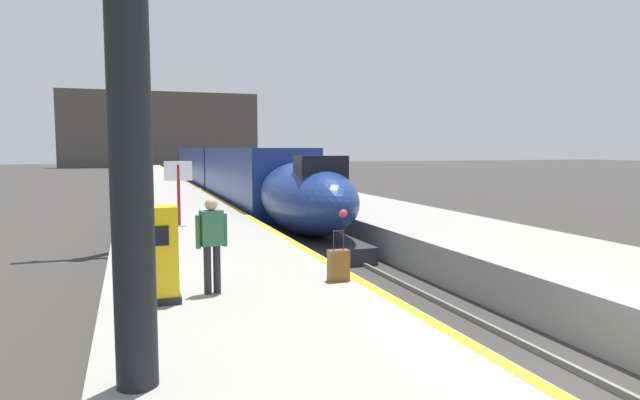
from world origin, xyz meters
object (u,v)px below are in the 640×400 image
object	(u,v)px
passenger_near_edge	(212,238)
station_column_mid	(126,58)
highspeed_train_main	(232,175)
departure_info_board	(178,180)
rolling_suitcase	(338,265)
ticket_machine_yellow	(156,258)

from	to	relation	value
passenger_near_edge	station_column_mid	bearing A→B (deg)	96.72
station_column_mid	highspeed_train_main	bearing A→B (deg)	65.87
passenger_near_edge	departure_info_board	world-z (taller)	departure_info_board
rolling_suitcase	ticket_machine_yellow	bearing A→B (deg)	-173.42
ticket_machine_yellow	station_column_mid	bearing A→B (deg)	91.77
passenger_near_edge	rolling_suitcase	distance (m)	2.52
station_column_mid	ticket_machine_yellow	world-z (taller)	station_column_mid
highspeed_train_main	ticket_machine_yellow	distance (m)	25.12
highspeed_train_main	rolling_suitcase	bearing A→B (deg)	-95.15
station_column_mid	rolling_suitcase	bearing A→B (deg)	-71.18
station_column_mid	ticket_machine_yellow	distance (m)	12.36
rolling_suitcase	departure_info_board	xyz separation A→B (m)	(-2.24, 8.90, 1.20)
rolling_suitcase	departure_info_board	distance (m)	9.26
highspeed_train_main	departure_info_board	xyz separation A→B (m)	(-4.41, -15.21, 0.63)
rolling_suitcase	passenger_near_edge	bearing A→B (deg)	-176.79
rolling_suitcase	departure_info_board	size ratio (longest dim) A/B	0.46
passenger_near_edge	rolling_suitcase	xyz separation A→B (m)	(2.42, 0.14, -0.69)
passenger_near_edge	departure_info_board	size ratio (longest dim) A/B	0.80
ticket_machine_yellow	departure_info_board	xyz separation A→B (m)	(1.14, 9.29, 0.77)
passenger_near_edge	rolling_suitcase	size ratio (longest dim) A/B	1.72
departure_info_board	ticket_machine_yellow	bearing A→B (deg)	-97.00
station_column_mid	departure_info_board	bearing A→B (deg)	-53.77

